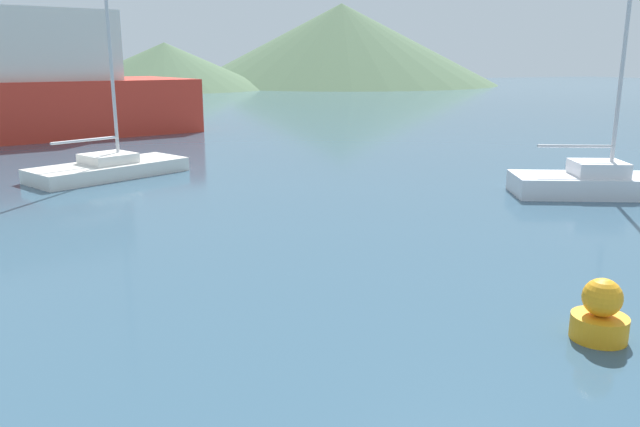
{
  "coord_description": "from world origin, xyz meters",
  "views": [
    {
      "loc": [
        -3.89,
        3.25,
        4.12
      ],
      "look_at": [
        0.86,
        14.0,
        1.2
      ],
      "focal_mm": 35.0,
      "sensor_mm": 36.0,
      "label": 1
    }
  ],
  "objects": [
    {
      "name": "hill_far_east",
      "position": [
        43.13,
        100.84,
        6.55
      ],
      "size": [
        51.79,
        51.79,
        13.1
      ],
      "color": "#4C6647",
      "rests_on": "ground_plane"
    },
    {
      "name": "buoy_marker",
      "position": [
        3.47,
        9.51,
        0.4
      ],
      "size": [
        0.83,
        0.83,
        0.96
      ],
      "color": "orange",
      "rests_on": "ground_plane"
    },
    {
      "name": "sailboat_middle",
      "position": [
        -1.9,
        26.55,
        0.38
      ],
      "size": [
        5.86,
        4.27,
        8.81
      ],
      "rotation": [
        0.0,
        0.0,
        0.44
      ],
      "color": "white",
      "rests_on": "ground_plane"
    },
    {
      "name": "sailboat_inner",
      "position": [
        11.61,
        17.12,
        0.48
      ],
      "size": [
        5.38,
        3.99,
        9.98
      ],
      "rotation": [
        0.0,
        0.0,
        -0.47
      ],
      "color": "silver",
      "rests_on": "ground_plane"
    },
    {
      "name": "hill_east",
      "position": [
        12.66,
        95.01,
        3.21
      ],
      "size": [
        29.68,
        29.68,
        6.42
      ],
      "color": "#4C6647",
      "rests_on": "ground_plane"
    }
  ]
}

